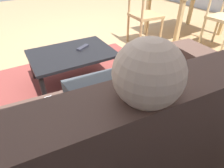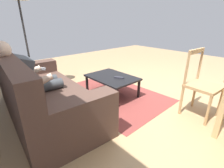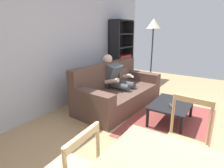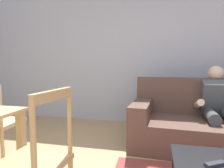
{
  "view_description": "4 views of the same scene",
  "coord_description": "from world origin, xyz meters",
  "px_view_note": "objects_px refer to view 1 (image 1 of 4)",
  "views": [
    {
      "loc": [
        1.26,
        2.61,
        1.29
      ],
      "look_at": [
        0.83,
        1.86,
        0.69
      ],
      "focal_mm": 30.83,
      "sensor_mm": 36.0,
      "label": 1
    },
    {
      "loc": [
        -1.41,
        2.61,
        1.34
      ],
      "look_at": [
        0.69,
        0.71,
        0.22
      ],
      "focal_mm": 26.38,
      "sensor_mm": 36.0,
      "label": 2
    },
    {
      "loc": [
        -2.44,
        -0.05,
        1.63
      ],
      "look_at": [
        -0.39,
        1.28,
        0.9
      ],
      "focal_mm": 29.22,
      "sensor_mm": 36.0,
      "label": 3
    },
    {
      "loc": [
        0.1,
        -0.86,
        1.11
      ],
      "look_at": [
        -0.39,
        1.28,
        0.9
      ],
      "focal_mm": 31.46,
      "sensor_mm": 36.0,
      "label": 4
    }
  ],
  "objects_px": {
    "coffee_table": "(72,56)",
    "dining_chair_near_wall": "(224,18)",
    "couch": "(117,139)",
    "tv_remote": "(83,47)",
    "person_lounging": "(110,123)",
    "dining_chair_facing_couch": "(144,15)"
  },
  "relations": [
    {
      "from": "dining_chair_near_wall",
      "to": "coffee_table",
      "type": "bearing_deg",
      "value": -5.13
    },
    {
      "from": "person_lounging",
      "to": "dining_chair_facing_couch",
      "type": "relative_size",
      "value": 1.15
    },
    {
      "from": "person_lounging",
      "to": "dining_chair_facing_couch",
      "type": "bearing_deg",
      "value": -131.74
    },
    {
      "from": "couch",
      "to": "person_lounging",
      "type": "relative_size",
      "value": 1.96
    },
    {
      "from": "coffee_table",
      "to": "dining_chair_near_wall",
      "type": "xyz_separation_m",
      "value": [
        -2.3,
        0.21,
        0.15
      ]
    },
    {
      "from": "person_lounging",
      "to": "dining_chair_near_wall",
      "type": "relative_size",
      "value": 1.2
    },
    {
      "from": "dining_chair_facing_couch",
      "to": "dining_chair_near_wall",
      "type": "bearing_deg",
      "value": 143.55
    },
    {
      "from": "couch",
      "to": "tv_remote",
      "type": "relative_size",
      "value": 12.71
    },
    {
      "from": "tv_remote",
      "to": "dining_chair_near_wall",
      "type": "bearing_deg",
      "value": 52.98
    },
    {
      "from": "couch",
      "to": "coffee_table",
      "type": "relative_size",
      "value": 2.41
    },
    {
      "from": "person_lounging",
      "to": "tv_remote",
      "type": "distance_m",
      "value": 1.4
    },
    {
      "from": "person_lounging",
      "to": "dining_chair_facing_couch",
      "type": "xyz_separation_m",
      "value": [
        -1.59,
        -1.78,
        -0.09
      ]
    },
    {
      "from": "couch",
      "to": "tv_remote",
      "type": "xyz_separation_m",
      "value": [
        -0.31,
        -1.27,
        0.06
      ]
    },
    {
      "from": "dining_chair_near_wall",
      "to": "dining_chair_facing_couch",
      "type": "relative_size",
      "value": 0.96
    },
    {
      "from": "couch",
      "to": "coffee_table",
      "type": "bearing_deg",
      "value": -97.22
    },
    {
      "from": "couch",
      "to": "person_lounging",
      "type": "xyz_separation_m",
      "value": [
        0.08,
        0.06,
        0.24
      ]
    },
    {
      "from": "couch",
      "to": "dining_chair_facing_couch",
      "type": "relative_size",
      "value": 2.25
    },
    {
      "from": "tv_remote",
      "to": "dining_chair_near_wall",
      "type": "relative_size",
      "value": 0.19
    },
    {
      "from": "coffee_table",
      "to": "dining_chair_near_wall",
      "type": "relative_size",
      "value": 0.98
    },
    {
      "from": "dining_chair_facing_couch",
      "to": "couch",
      "type": "bearing_deg",
      "value": 48.75
    },
    {
      "from": "couch",
      "to": "person_lounging",
      "type": "bearing_deg",
      "value": 37.1
    },
    {
      "from": "person_lounging",
      "to": "dining_chair_facing_couch",
      "type": "height_order",
      "value": "person_lounging"
    }
  ]
}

